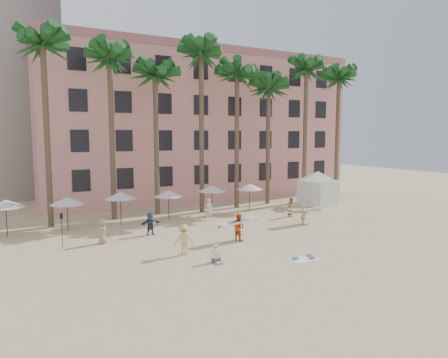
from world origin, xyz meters
TOP-DOWN VIEW (x-y plane):
  - ground at (0.00, 0.00)m, footprint 120.00×120.00m
  - pink_hotel at (7.00, 26.00)m, footprint 35.00×14.00m
  - palm_row at (0.51, 15.00)m, footprint 44.40×5.40m
  - umbrella_row at (-3.00, 12.50)m, footprint 22.50×2.70m
  - cabana at (14.76, 12.01)m, footprint 5.25×5.25m
  - beach_towel at (2.22, -1.34)m, footprint 1.80×1.01m
  - carrier_yellow at (8.01, 5.94)m, footprint 3.10×0.97m
  - carrier_white at (0.90, 4.04)m, footprint 3.19×1.05m
  - beachgoers at (-1.21, 6.86)m, footprint 17.27×9.03m
  - paddle at (-9.88, 7.60)m, footprint 0.18×0.04m
  - seated_man at (-2.57, 0.47)m, footprint 0.43×0.74m

SIDE VIEW (x-z plane):
  - ground at x=0.00m, z-range 0.00..0.00m
  - beach_towel at x=2.22m, z-range -0.04..0.10m
  - seated_man at x=-2.57m, z-range -0.15..0.82m
  - beachgoers at x=-1.21m, z-range -0.06..1.78m
  - carrier_yellow at x=8.01m, z-range 0.12..1.76m
  - carrier_white at x=0.90m, z-range 0.06..1.89m
  - paddle at x=-9.88m, z-range 0.30..2.52m
  - cabana at x=14.76m, z-range 0.32..3.82m
  - umbrella_row at x=-3.00m, z-range 0.97..3.69m
  - pink_hotel at x=7.00m, z-range 0.00..16.00m
  - palm_row at x=0.51m, z-range 4.82..21.12m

